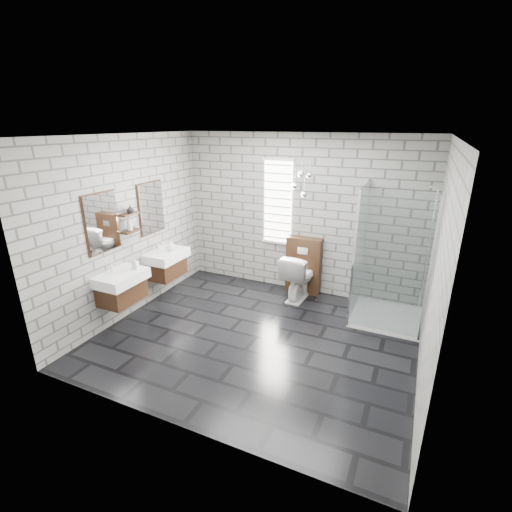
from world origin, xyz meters
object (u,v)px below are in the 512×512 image
Objects in this scene: vanity_left at (119,278)px; vanity_right at (164,256)px; cistern_panel at (304,265)px; toilet at (299,276)px; shower_enclosure at (382,291)px.

vanity_left and vanity_right have the same top height.
vanity_right is (0.00, 1.03, 0.00)m from vanity_left.
cistern_panel reaches higher than toilet.
vanity_left is at bearing -153.55° from shower_enclosure.
toilet is (2.05, 1.96, -0.36)m from vanity_left.
vanity_right is at bearing 90.00° from vanity_left.
vanity_left is 1.00× the size of vanity_right.
vanity_left is at bearing -90.00° from vanity_right.
toilet is at bearing 43.82° from vanity_left.
vanity_left reaches higher than cistern_panel.
vanity_left is 1.03m from vanity_right.
shower_enclosure is at bearing 173.03° from toilet.
vanity_right is at bearing -149.89° from cistern_panel.
cistern_panel is 0.49× the size of shower_enclosure.
vanity_left is at bearing 47.94° from toilet.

